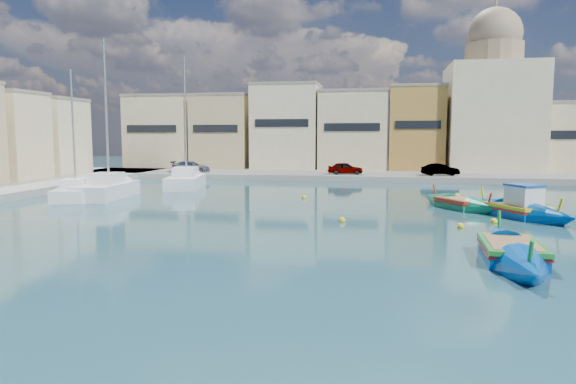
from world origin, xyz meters
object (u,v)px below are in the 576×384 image
(church_block, at_px, (492,102))
(yacht_north, at_px, (190,181))
(luzzu_blue_cabin, at_px, (518,211))
(yacht_mid, at_px, (80,192))
(luzzu_green, at_px, (460,205))
(luzzu_blue_south, at_px, (511,254))
(yacht_midnorth, at_px, (118,189))

(church_block, height_order, yacht_north, church_block)
(luzzu_blue_cabin, bearing_deg, yacht_mid, 171.89)
(church_block, bearing_deg, yacht_north, -148.37)
(luzzu_green, distance_m, yacht_north, 24.78)
(luzzu_green, distance_m, luzzu_blue_south, 13.86)
(yacht_north, xyz_separation_m, yacht_mid, (-5.15, -9.37, -0.09))
(luzzu_blue_cabin, xyz_separation_m, luzzu_green, (-2.76, 2.89, -0.12))
(yacht_midnorth, bearing_deg, luzzu_blue_cabin, -11.52)
(yacht_midnorth, bearing_deg, yacht_mid, -149.22)
(luzzu_blue_cabin, distance_m, luzzu_blue_south, 11.35)
(church_block, bearing_deg, luzzu_blue_cabin, -98.27)
(church_block, xyz_separation_m, yacht_midnorth, (-32.55, -26.29, -7.91))
(yacht_midnorth, xyz_separation_m, yacht_mid, (-2.32, -1.38, -0.10))
(church_block, distance_m, luzzu_blue_south, 44.36)
(church_block, distance_m, yacht_north, 35.79)
(church_block, height_order, luzzu_blue_south, church_block)
(yacht_midnorth, height_order, yacht_mid, yacht_midnorth)
(yacht_mid, bearing_deg, luzzu_blue_south, -29.21)
(yacht_north, relative_size, yacht_mid, 1.22)
(luzzu_blue_cabin, relative_size, yacht_mid, 0.81)
(yacht_midnorth, distance_m, yacht_mid, 2.70)
(luzzu_blue_cabin, bearing_deg, church_block, 81.73)
(luzzu_green, xyz_separation_m, yacht_north, (-22.31, 10.78, 0.24))
(luzzu_blue_south, xyz_separation_m, yacht_mid, (-27.32, 15.27, 0.13))
(luzzu_green, height_order, luzzu_blue_south, luzzu_blue_south)
(church_block, xyz_separation_m, yacht_mid, (-34.87, -27.67, -8.01))
(church_block, height_order, yacht_midnorth, church_block)
(church_block, relative_size, luzzu_blue_south, 2.15)
(yacht_midnorth, relative_size, yacht_mid, 1.24)
(luzzu_green, xyz_separation_m, yacht_midnorth, (-25.14, 2.79, 0.26))
(church_block, xyz_separation_m, luzzu_green, (-7.41, -29.08, -8.17))
(luzzu_blue_south, bearing_deg, luzzu_green, 89.41)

